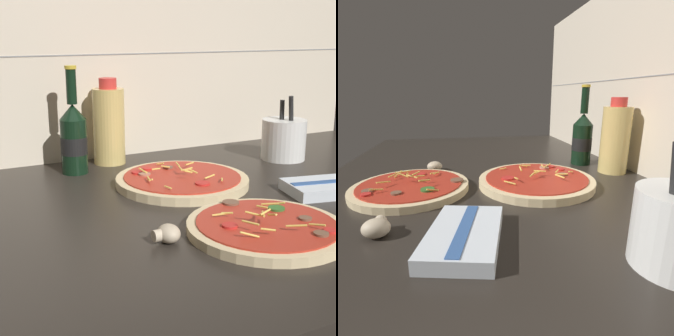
{
  "view_description": "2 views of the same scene",
  "coord_description": "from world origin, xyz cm",
  "views": [
    {
      "loc": [
        -50.33,
        -84.32,
        36.5
      ],
      "look_at": [
        -4.41,
        5.47,
        9.1
      ],
      "focal_mm": 55.0,
      "sensor_mm": 36.0,
      "label": 1
    },
    {
      "loc": [
        65.26,
        -6.42,
        25.0
      ],
      "look_at": [
        -0.52,
        5.18,
        6.42
      ],
      "focal_mm": 28.0,
      "sensor_mm": 36.0,
      "label": 2
    }
  ],
  "objects": [
    {
      "name": "counter_slab",
      "position": [
        0.0,
        0.0,
        1.25
      ],
      "size": [
        160.0,
        90.0,
        2.5
      ],
      "color": "#28231E",
      "rests_on": "ground"
    },
    {
      "name": "tile_backsplash",
      "position": [
        0.0,
        45.5,
        30.0
      ],
      "size": [
        160.0,
        1.13,
        60.0
      ],
      "color": "beige",
      "rests_on": "ground"
    },
    {
      "name": "pizza_near",
      "position": [
        2.23,
        -18.68,
        3.48
      ],
      "size": [
        27.58,
        27.58,
        4.85
      ],
      "color": "beige",
      "rests_on": "counter_slab"
    },
    {
      "name": "pizza_far",
      "position": [
        2.75,
        12.6,
        3.58
      ],
      "size": [
        29.76,
        29.76,
        4.69
      ],
      "color": "beige",
      "rests_on": "counter_slab"
    },
    {
      "name": "beer_bottle",
      "position": [
        -15.47,
        33.53,
        11.38
      ],
      "size": [
        6.43,
        6.43,
        25.77
      ],
      "color": "black",
      "rests_on": "counter_slab"
    },
    {
      "name": "oil_bottle",
      "position": [
        -4.56,
        38.54,
        12.62
      ],
      "size": [
        8.15,
        8.15,
        22.02
      ],
      "color": "#D6B766",
      "rests_on": "counter_slab"
    },
    {
      "name": "mushroom_left",
      "position": [
        -14.72,
        -14.5,
        4.05
      ],
      "size": [
        4.66,
        4.44,
        3.1
      ],
      "color": "beige",
      "rests_on": "counter_slab"
    },
    {
      "name": "utensil_crock",
      "position": [
        38.53,
        21.47,
        7.99
      ],
      "size": [
        11.71,
        11.71,
        17.22
      ],
      "color": "silver",
      "rests_on": "counter_slab"
    },
    {
      "name": "dish_towel",
      "position": [
        27.71,
        -6.43,
        3.71
      ],
      "size": [
        19.26,
        14.43,
        2.56
      ],
      "color": "silver",
      "rests_on": "counter_slab"
    }
  ]
}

